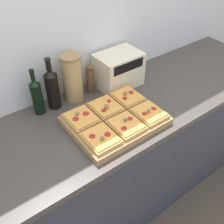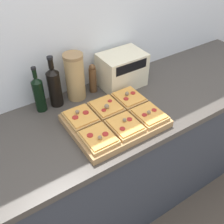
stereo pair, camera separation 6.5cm
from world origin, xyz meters
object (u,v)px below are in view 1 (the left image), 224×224
Objects in this scene: pepper_mill at (90,79)px; toaster_oven at (119,70)px; cutting_board at (115,121)px; olive_oil_bottle at (37,96)px; wine_bottle at (52,88)px; grain_jar_tall at (72,78)px.

pepper_mill is 0.20m from toaster_oven.
olive_oil_bottle is (-0.29, 0.33, 0.09)m from cutting_board.
wine_bottle reaches higher than toaster_oven.
cutting_board is 0.35m from pepper_mill.
toaster_oven is (0.19, -0.04, 0.02)m from pepper_mill.
wine_bottle is at bearing 175.23° from toaster_oven.
cutting_board is 0.40m from toaster_oven.
grain_jar_tall is at bearing 0.00° from wine_bottle.
cutting_board is 2.58× the size of pepper_mill.
grain_jar_tall reaches higher than olive_oil_bottle.
wine_bottle is (-0.19, 0.33, 0.11)m from cutting_board.
olive_oil_bottle is at bearing 180.00° from wine_bottle.
olive_oil_bottle is at bearing 180.00° from grain_jar_tall.
pepper_mill is at bearing 0.00° from wine_bottle.
grain_jar_tall is at bearing 0.00° from olive_oil_bottle.
toaster_oven is at bearing -6.79° from grain_jar_tall.
grain_jar_tall reaches higher than toaster_oven.
wine_bottle is 1.64× the size of pepper_mill.
grain_jar_tall is at bearing 173.21° from toaster_oven.
pepper_mill is (0.06, 0.33, 0.07)m from cutting_board.
pepper_mill is (0.25, 0.00, -0.03)m from wine_bottle.
grain_jar_tall is 0.13m from pepper_mill.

